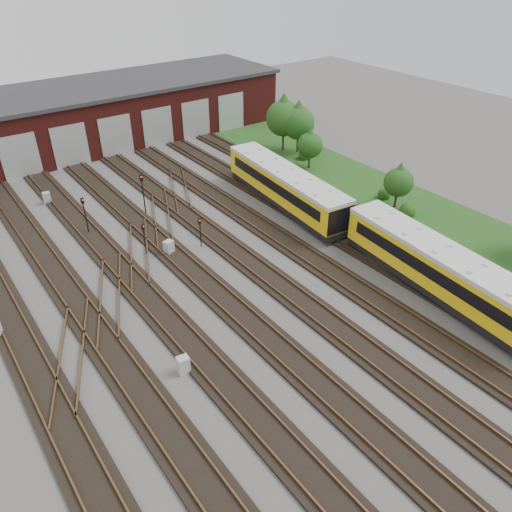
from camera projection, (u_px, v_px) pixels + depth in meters
ground at (299, 331)px, 30.65m from camera, size 120.00×120.00×0.00m
track_network at (290, 326)px, 30.91m from camera, size 30.40×70.00×0.33m
maintenance_shed at (68, 119)px, 55.98m from camera, size 51.00×12.50×6.35m
grass_verge at (383, 194)px, 46.91m from camera, size 8.00×55.00×0.05m
metro_train at (439, 269)px, 32.96m from camera, size 4.12×47.37×3.14m
signal_mast_0 at (144, 235)px, 37.26m from camera, size 0.24×0.23×2.55m
signal_mast_1 at (85, 211)px, 39.61m from camera, size 0.27×0.25×3.21m
signal_mast_2 at (200, 229)px, 38.15m from camera, size 0.24×0.23×2.48m
signal_mast_3 at (143, 189)px, 42.41m from camera, size 0.30×0.28×3.66m
relay_cabinet_1 at (47, 198)px, 45.07m from camera, size 0.70×0.61×1.06m
relay_cabinet_2 at (183, 365)px, 27.49m from camera, size 0.71×0.62×1.08m
relay_cabinet_3 at (169, 248)px, 37.82m from camera, size 0.81×0.73×1.13m
relay_cabinet_4 at (310, 198)px, 45.16m from camera, size 0.69×0.63×0.96m
tree_0 at (284, 114)px, 54.36m from camera, size 3.89×3.89×6.45m
tree_1 at (310, 142)px, 50.76m from camera, size 2.62×2.62×4.35m
tree_2 at (298, 119)px, 53.99m from camera, size 3.55×3.55×5.88m
tree_3 at (399, 179)px, 43.19m from camera, size 2.58×2.58×4.27m
bush_0 at (408, 209)px, 42.89m from camera, size 1.40×1.40×1.40m
bush_1 at (384, 192)px, 45.89m from camera, size 1.19×1.19×1.19m
bush_2 at (304, 154)px, 53.97m from camera, size 1.25×1.25×1.25m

